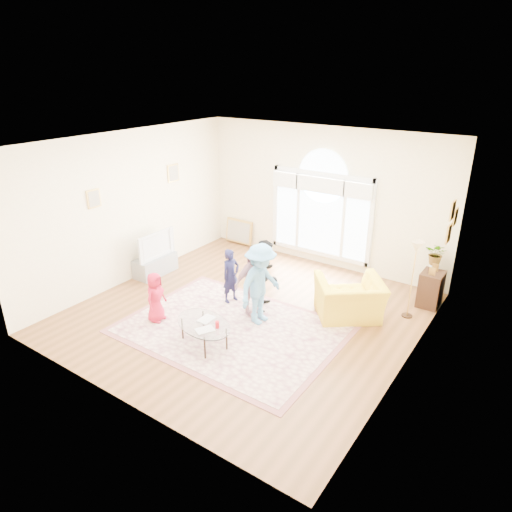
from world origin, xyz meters
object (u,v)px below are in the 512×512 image
Objects in this scene: area_rug at (231,329)px; coffee_table at (204,324)px; television at (154,244)px; armchair at (349,299)px; tv_console at (155,265)px.

coffee_table is (-0.09, -0.64, 0.39)m from area_rug.
armchair is (4.40, 0.67, -0.33)m from television.
armchair is at bearing 72.19° from coffee_table.
tv_console is (-2.87, 0.93, 0.20)m from area_rug.
armchair reaches higher than tv_console.
armchair reaches higher than area_rug.
television is at bearing -0.00° from tv_console.
tv_console is 3.20m from coffee_table.
television reaches higher than area_rug.
coffee_table is at bearing 15.74° from armchair.
coffee_table reaches higher than tv_console.
armchair is at bearing 46.26° from area_rug.
tv_console reaches higher than area_rug.
area_rug is 0.75m from coffee_table.
tv_console is at bearing 162.02° from area_rug.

